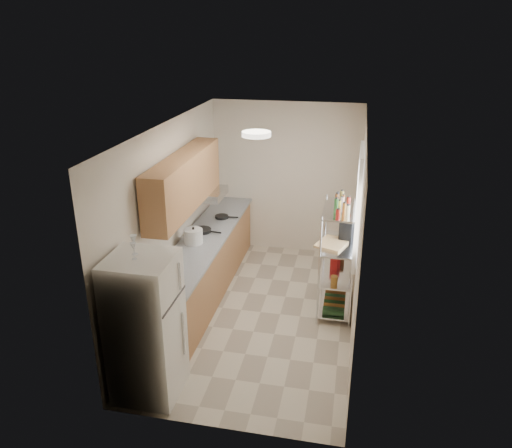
{
  "coord_description": "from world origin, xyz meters",
  "views": [
    {
      "loc": [
        1.15,
        -5.91,
        3.75
      ],
      "look_at": [
        -0.12,
        0.25,
        1.22
      ],
      "focal_mm": 35.0,
      "sensor_mm": 36.0,
      "label": 1
    }
  ],
  "objects_px": {
    "frying_pan_large": "(202,230)",
    "espresso_machine": "(347,229)",
    "refrigerator": "(146,327)",
    "cutting_board": "(332,243)",
    "rice_cooker": "(194,236)"
  },
  "relations": [
    {
      "from": "cutting_board",
      "to": "espresso_machine",
      "type": "distance_m",
      "value": 0.31
    },
    {
      "from": "cutting_board",
      "to": "frying_pan_large",
      "type": "bearing_deg",
      "value": 170.58
    },
    {
      "from": "refrigerator",
      "to": "cutting_board",
      "type": "distance_m",
      "value": 2.74
    },
    {
      "from": "frying_pan_large",
      "to": "refrigerator",
      "type": "bearing_deg",
      "value": -79.54
    },
    {
      "from": "refrigerator",
      "to": "espresso_machine",
      "type": "distance_m",
      "value": 3.04
    },
    {
      "from": "frying_pan_large",
      "to": "espresso_machine",
      "type": "relative_size",
      "value": 0.9
    },
    {
      "from": "frying_pan_large",
      "to": "espresso_machine",
      "type": "xyz_separation_m",
      "value": [
        2.1,
        -0.1,
        0.24
      ]
    },
    {
      "from": "cutting_board",
      "to": "espresso_machine",
      "type": "relative_size",
      "value": 1.5
    },
    {
      "from": "frying_pan_large",
      "to": "cutting_board",
      "type": "height_order",
      "value": "cutting_board"
    },
    {
      "from": "refrigerator",
      "to": "cutting_board",
      "type": "height_order",
      "value": "refrigerator"
    },
    {
      "from": "frying_pan_large",
      "to": "rice_cooker",
      "type": "bearing_deg",
      "value": -81.35
    },
    {
      "from": "refrigerator",
      "to": "frying_pan_large",
      "type": "distance_m",
      "value": 2.39
    },
    {
      "from": "rice_cooker",
      "to": "frying_pan_large",
      "type": "relative_size",
      "value": 0.95
    },
    {
      "from": "espresso_machine",
      "to": "cutting_board",
      "type": "bearing_deg",
      "value": -119.14
    },
    {
      "from": "espresso_machine",
      "to": "frying_pan_large",
      "type": "bearing_deg",
      "value": -172.28
    }
  ]
}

